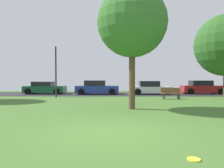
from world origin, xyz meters
TOP-DOWN VIEW (x-y plane):
  - ground_plane at (0.00, 0.00)m, footprint 44.00×44.00m
  - road_strip at (0.00, 16.00)m, footprint 44.00×6.40m
  - birch_tree_lone at (1.08, 4.92)m, footprint 3.79×3.79m
  - frisbee_disc at (1.75, -2.31)m, footprint 0.27×0.27m
  - parked_car_green at (-7.40, 16.11)m, footprint 4.31×2.06m
  - parked_car_blue at (-1.74, 15.72)m, footprint 4.48×2.10m
  - parked_car_white at (3.92, 15.78)m, footprint 4.22×2.09m
  - parked_car_red at (9.59, 16.33)m, footprint 4.46×1.92m
  - park_bench at (4.70, 10.56)m, footprint 1.60×0.45m
  - street_lamp_post at (-5.10, 12.20)m, footprint 0.14×0.14m

SIDE VIEW (x-z plane):
  - ground_plane at x=0.00m, z-range 0.00..0.00m
  - road_strip at x=0.00m, z-range 0.00..0.01m
  - frisbee_disc at x=1.75m, z-range 0.00..0.03m
  - park_bench at x=4.70m, z-range 0.01..0.91m
  - parked_car_green at x=-7.40m, z-range -0.05..1.27m
  - parked_car_white at x=3.92m, z-range -0.06..1.33m
  - parked_car_red at x=9.59m, z-range -0.06..1.38m
  - parked_car_blue at x=-1.74m, z-range -0.06..1.39m
  - street_lamp_post at x=-5.10m, z-range 0.00..4.50m
  - birch_tree_lone at x=1.08m, z-range 1.38..7.98m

